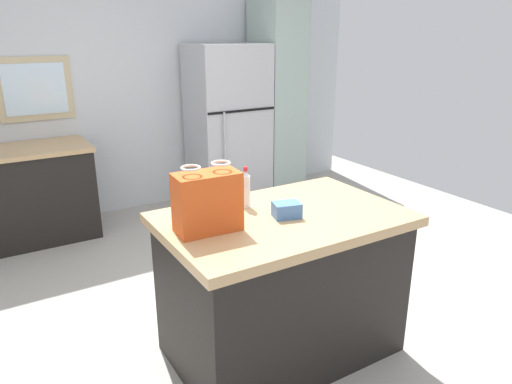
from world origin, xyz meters
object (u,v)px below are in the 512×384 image
at_px(tall_cabinet, 277,101).
at_px(small_box, 287,210).
at_px(shopping_bag, 207,202).
at_px(refrigerator, 228,126).
at_px(bottle, 246,189).
at_px(kitchen_island, 282,284).

distance_m(tall_cabinet, small_box, 3.17).
distance_m(tall_cabinet, shopping_bag, 3.39).
height_order(refrigerator, shopping_bag, refrigerator).
xyz_separation_m(tall_cabinet, bottle, (-1.82, -2.41, -0.10)).
xyz_separation_m(kitchen_island, refrigerator, (1.04, 2.63, 0.43)).
bearing_deg(small_box, bottle, 114.59).
bearing_deg(tall_cabinet, kitchen_island, -122.86).
relative_size(kitchen_island, bottle, 5.57).
bearing_deg(small_box, shopping_bag, 172.74).
height_order(tall_cabinet, shopping_bag, tall_cabinet).
relative_size(kitchen_island, shopping_bag, 3.84).
relative_size(refrigerator, tall_cabinet, 0.79).
height_order(tall_cabinet, small_box, tall_cabinet).
relative_size(tall_cabinet, small_box, 14.86).
bearing_deg(shopping_bag, kitchen_island, -2.68).
height_order(kitchen_island, refrigerator, refrigerator).
xyz_separation_m(kitchen_island, shopping_bag, (-0.46, 0.02, 0.61)).
height_order(kitchen_island, tall_cabinet, tall_cabinet).
bearing_deg(refrigerator, shopping_bag, -119.94).
xyz_separation_m(refrigerator, bottle, (-1.16, -2.41, 0.13)).
bearing_deg(small_box, refrigerator, 68.67).
bearing_deg(bottle, kitchen_island, -61.35).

